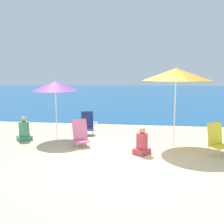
% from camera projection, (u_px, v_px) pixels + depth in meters
% --- Properties ---
extents(ground_plane, '(60.00, 60.00, 0.00)m').
position_uv_depth(ground_plane, '(133.00, 161.00, 6.41)').
color(ground_plane, '#D1BA89').
extents(sea_water, '(60.00, 40.00, 0.01)m').
position_uv_depth(sea_water, '(142.00, 93.00, 30.61)').
color(sea_water, navy).
rests_on(sea_water, ground).
extents(beach_umbrella_orange, '(2.05, 2.05, 2.44)m').
position_uv_depth(beach_umbrella_orange, '(176.00, 74.00, 7.48)').
color(beach_umbrella_orange, white).
rests_on(beach_umbrella_orange, ground).
extents(beach_umbrella_purple, '(1.56, 1.56, 2.04)m').
position_uv_depth(beach_umbrella_purple, '(55.00, 86.00, 8.46)').
color(beach_umbrella_purple, white).
rests_on(beach_umbrella_purple, ground).
extents(beach_chair_navy, '(0.57, 0.64, 0.83)m').
position_uv_depth(beach_chair_navy, '(87.00, 124.00, 9.27)').
color(beach_chair_navy, silver).
rests_on(beach_chair_navy, ground).
extents(beach_chair_yellow, '(0.66, 0.65, 0.89)m').
position_uv_depth(beach_chair_yellow, '(217.00, 139.00, 6.90)').
color(beach_chair_yellow, silver).
rests_on(beach_chair_yellow, ground).
extents(beach_chair_pink, '(0.66, 0.68, 0.83)m').
position_uv_depth(beach_chair_pink, '(81.00, 134.00, 7.75)').
color(beach_chair_pink, silver).
rests_on(beach_chair_pink, ground).
extents(person_seated_near, '(0.54, 0.55, 0.78)m').
position_uv_depth(person_seated_near, '(142.00, 143.00, 6.95)').
color(person_seated_near, '#BF3F4C').
rests_on(person_seated_near, ground).
extents(person_seated_far, '(0.58, 0.58, 0.82)m').
position_uv_depth(person_seated_far, '(24.00, 131.00, 8.41)').
color(person_seated_far, '#3F8C66').
rests_on(person_seated_far, ground).
extents(seagull, '(0.27, 0.11, 0.23)m').
position_uv_depth(seagull, '(95.00, 123.00, 10.70)').
color(seagull, gold).
rests_on(seagull, ground).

